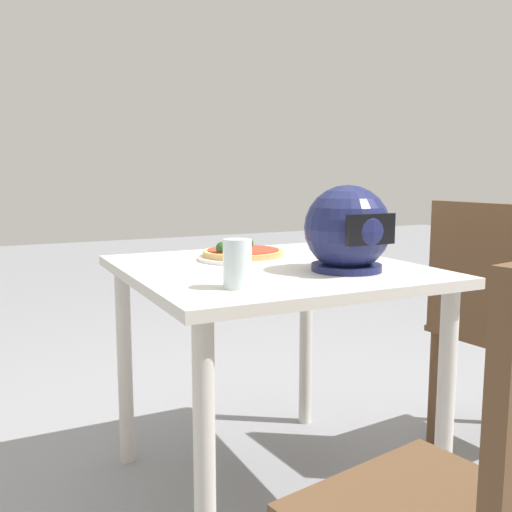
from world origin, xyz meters
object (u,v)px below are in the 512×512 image
object	(u,v)px
pizza	(242,252)
motorcycle_helmet	(347,230)
chair_side	(493,317)
drinking_glass	(237,264)
dining_table	(269,298)

from	to	relation	value
pizza	motorcycle_helmet	xyz separation A→B (m)	(-0.18, 0.33, 0.09)
chair_side	pizza	bearing A→B (deg)	-20.73
motorcycle_helmet	drinking_glass	world-z (taller)	motorcycle_helmet
dining_table	drinking_glass	size ratio (longest dim) A/B	7.31
pizza	motorcycle_helmet	distance (m)	0.38
drinking_glass	chair_side	world-z (taller)	chair_side
drinking_glass	chair_side	bearing A→B (deg)	-173.62
dining_table	pizza	xyz separation A→B (m)	(0.02, -0.15, 0.13)
dining_table	motorcycle_helmet	bearing A→B (deg)	130.67
drinking_glass	dining_table	bearing A→B (deg)	-130.30
pizza	drinking_glass	xyz separation A→B (m)	(0.21, 0.42, 0.04)
pizza	chair_side	bearing A→B (deg)	159.27
dining_table	pizza	size ratio (longest dim) A/B	3.35
motorcycle_helmet	drinking_glass	size ratio (longest dim) A/B	2.04
motorcycle_helmet	dining_table	bearing A→B (deg)	-49.33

